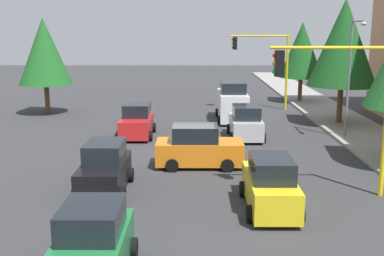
{
  "coord_description": "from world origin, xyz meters",
  "views": [
    {
      "loc": [
        23.77,
        0.22,
        6.44
      ],
      "look_at": [
        -1.08,
        0.08,
        1.2
      ],
      "focal_mm": 44.57,
      "sensor_mm": 36.0,
      "label": 1
    }
  ],
  "objects_px": {
    "street_lamp_curbside": "(352,65)",
    "car_green": "(92,247)",
    "delivery_van_white": "(232,103)",
    "car_orange": "(199,148)",
    "tree_roadside_mid": "(344,43)",
    "tree_roadside_far": "(302,50)",
    "traffic_signal_far_left": "(265,57)",
    "tree_opposite_side": "(44,51)",
    "car_black": "(105,169)",
    "car_silver": "(246,123)",
    "car_red": "(137,122)",
    "car_yellow": "(270,185)",
    "traffic_signal_near_left": "(342,90)"
  },
  "relations": [
    {
      "from": "car_black",
      "to": "traffic_signal_near_left",
      "type": "bearing_deg",
      "value": 86.81
    },
    {
      "from": "car_yellow",
      "to": "car_silver",
      "type": "relative_size",
      "value": 1.06
    },
    {
      "from": "tree_opposite_side",
      "to": "car_green",
      "type": "bearing_deg",
      "value": 19.35
    },
    {
      "from": "car_red",
      "to": "street_lamp_curbside",
      "type": "bearing_deg",
      "value": 86.61
    },
    {
      "from": "street_lamp_curbside",
      "to": "tree_roadside_far",
      "type": "distance_m",
      "value": 14.39
    },
    {
      "from": "delivery_van_white",
      "to": "car_silver",
      "type": "relative_size",
      "value": 1.25
    },
    {
      "from": "traffic_signal_far_left",
      "to": "car_orange",
      "type": "distance_m",
      "value": 17.19
    },
    {
      "from": "traffic_signal_far_left",
      "to": "car_yellow",
      "type": "xyz_separation_m",
      "value": [
        21.44,
        -2.8,
        -3.32
      ]
    },
    {
      "from": "car_orange",
      "to": "car_black",
      "type": "xyz_separation_m",
      "value": [
        3.49,
        -3.79,
        -0.0
      ]
    },
    {
      "from": "delivery_van_white",
      "to": "car_yellow",
      "type": "distance_m",
      "value": 16.85
    },
    {
      "from": "traffic_signal_far_left",
      "to": "tree_roadside_mid",
      "type": "relative_size",
      "value": 0.72
    },
    {
      "from": "tree_opposite_side",
      "to": "car_red",
      "type": "distance_m",
      "value": 11.53
    },
    {
      "from": "tree_opposite_side",
      "to": "delivery_van_white",
      "type": "xyz_separation_m",
      "value": [
        2.6,
        13.87,
        -3.43
      ]
    },
    {
      "from": "street_lamp_curbside",
      "to": "car_green",
      "type": "xyz_separation_m",
      "value": [
        15.99,
        -11.64,
        -3.45
      ]
    },
    {
      "from": "car_red",
      "to": "car_yellow",
      "type": "bearing_deg",
      "value": 27.76
    },
    {
      "from": "car_silver",
      "to": "car_yellow",
      "type": "bearing_deg",
      "value": -1.54
    },
    {
      "from": "traffic_signal_far_left",
      "to": "delivery_van_white",
      "type": "distance_m",
      "value": 6.16
    },
    {
      "from": "tree_opposite_side",
      "to": "car_black",
      "type": "relative_size",
      "value": 1.85
    },
    {
      "from": "car_red",
      "to": "car_silver",
      "type": "distance_m",
      "value": 6.53
    },
    {
      "from": "tree_roadside_mid",
      "to": "tree_opposite_side",
      "type": "distance_m",
      "value": 21.39
    },
    {
      "from": "traffic_signal_far_left",
      "to": "delivery_van_white",
      "type": "height_order",
      "value": "traffic_signal_far_left"
    },
    {
      "from": "car_orange",
      "to": "car_silver",
      "type": "relative_size",
      "value": 1.06
    },
    {
      "from": "car_silver",
      "to": "tree_opposite_side",
      "type": "bearing_deg",
      "value": -119.68
    },
    {
      "from": "car_orange",
      "to": "car_silver",
      "type": "bearing_deg",
      "value": 154.23
    },
    {
      "from": "street_lamp_curbside",
      "to": "tree_roadside_mid",
      "type": "height_order",
      "value": "tree_roadside_mid"
    },
    {
      "from": "tree_roadside_mid",
      "to": "car_green",
      "type": "relative_size",
      "value": 2.19
    },
    {
      "from": "car_black",
      "to": "traffic_signal_far_left",
      "type": "bearing_deg",
      "value": 154.9
    },
    {
      "from": "street_lamp_curbside",
      "to": "car_orange",
      "type": "relative_size",
      "value": 1.72
    },
    {
      "from": "tree_roadside_far",
      "to": "car_orange",
      "type": "distance_m",
      "value": 22.27
    },
    {
      "from": "traffic_signal_near_left",
      "to": "car_black",
      "type": "height_order",
      "value": "traffic_signal_near_left"
    },
    {
      "from": "car_orange",
      "to": "tree_roadside_mid",
      "type": "bearing_deg",
      "value": 136.18
    },
    {
      "from": "delivery_van_white",
      "to": "car_orange",
      "type": "xyz_separation_m",
      "value": [
        11.4,
        -2.47,
        -0.38
      ]
    },
    {
      "from": "tree_roadside_far",
      "to": "traffic_signal_near_left",
      "type": "bearing_deg",
      "value": -8.93
    },
    {
      "from": "tree_roadside_mid",
      "to": "car_black",
      "type": "relative_size",
      "value": 2.14
    },
    {
      "from": "delivery_van_white",
      "to": "car_red",
      "type": "height_order",
      "value": "delivery_van_white"
    },
    {
      "from": "car_red",
      "to": "delivery_van_white",
      "type": "bearing_deg",
      "value": 129.44
    },
    {
      "from": "car_green",
      "to": "delivery_van_white",
      "type": "bearing_deg",
      "value": 166.28
    },
    {
      "from": "car_orange",
      "to": "car_yellow",
      "type": "distance_m",
      "value": 6.0
    },
    {
      "from": "traffic_signal_far_left",
      "to": "street_lamp_curbside",
      "type": "relative_size",
      "value": 0.85
    },
    {
      "from": "traffic_signal_far_left",
      "to": "car_green",
      "type": "relative_size",
      "value": 1.57
    },
    {
      "from": "tree_opposite_side",
      "to": "car_black",
      "type": "xyz_separation_m",
      "value": [
        17.49,
        7.61,
        -3.82
      ]
    },
    {
      "from": "tree_roadside_mid",
      "to": "tree_roadside_far",
      "type": "height_order",
      "value": "tree_roadside_mid"
    },
    {
      "from": "traffic_signal_far_left",
      "to": "car_silver",
      "type": "height_order",
      "value": "traffic_signal_far_left"
    },
    {
      "from": "tree_roadside_mid",
      "to": "street_lamp_curbside",
      "type": "bearing_deg",
      "value": -10.33
    },
    {
      "from": "car_green",
      "to": "car_red",
      "type": "relative_size",
      "value": 0.98
    },
    {
      "from": "delivery_van_white",
      "to": "car_red",
      "type": "xyz_separation_m",
      "value": [
        5.05,
        -6.14,
        -0.39
      ]
    },
    {
      "from": "car_black",
      "to": "car_red",
      "type": "bearing_deg",
      "value": 179.3
    },
    {
      "from": "street_lamp_curbside",
      "to": "tree_roadside_mid",
      "type": "relative_size",
      "value": 0.84
    },
    {
      "from": "car_orange",
      "to": "car_red",
      "type": "distance_m",
      "value": 7.33
    },
    {
      "from": "traffic_signal_near_left",
      "to": "street_lamp_curbside",
      "type": "xyz_separation_m",
      "value": [
        -9.61,
        3.47,
        0.2
      ]
    }
  ]
}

